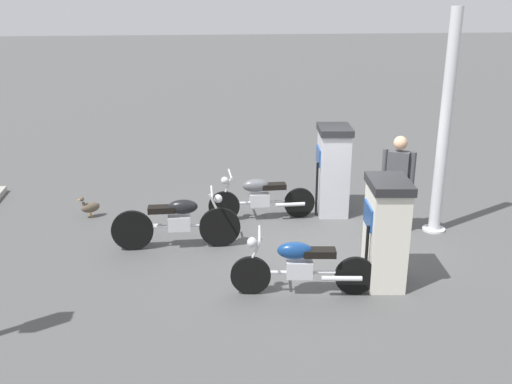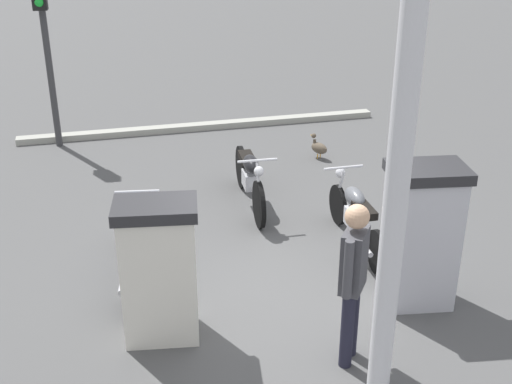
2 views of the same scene
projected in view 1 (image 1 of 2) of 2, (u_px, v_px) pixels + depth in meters
The scene contains 9 objects.
ground_plane at pixel (318, 244), 9.57m from camera, with size 120.00×120.00×0.00m, color #4C4C4C.
fuel_pump_near at pixel (333, 170), 10.73m from camera, with size 0.72×0.91×1.69m.
fuel_pump_far at pixel (385, 232), 8.02m from camera, with size 0.68×0.90×1.57m.
motorcycle_near_pump at pixel (260, 196), 10.50m from camera, with size 1.99×0.56×0.93m.
motorcycle_far_pump at pixel (301, 265), 7.81m from camera, with size 1.99×0.62×0.92m.
motorcycle_extra at pixel (178, 221), 9.27m from camera, with size 2.11×0.56×0.98m.
attendant_person at pixel (398, 178), 9.73m from camera, with size 0.52×0.40×1.74m.
wandering_duck at pixel (90, 207), 10.68m from camera, with size 0.41×0.31×0.43m.
canopy_support_pole at pixel (444, 130), 9.55m from camera, with size 0.40×0.40×3.81m.
Camera 1 is at (2.17, 8.57, 3.90)m, focal length 39.91 mm.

